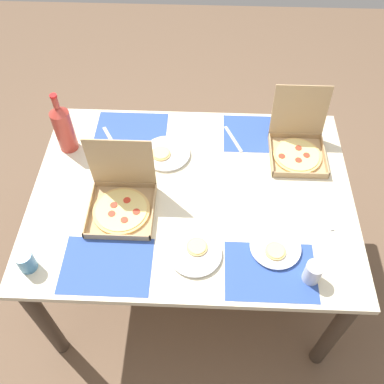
{
  "coord_description": "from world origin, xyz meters",
  "views": [
    {
      "loc": [
        0.05,
        -1.18,
        2.27
      ],
      "look_at": [
        0.0,
        0.0,
        0.75
      ],
      "focal_mm": 39.92,
      "sensor_mm": 36.0,
      "label": 1
    }
  ],
  "objects_px": {
    "pizza_box_corner_left": "(121,200)",
    "cup_red": "(313,272)",
    "pizza_box_corner_right": "(298,146)",
    "soda_bottle": "(63,127)",
    "plate_middle": "(195,253)",
    "plate_far_right": "(275,248)",
    "plate_far_left": "(166,154)",
    "cup_clear_right": "(26,261)"
  },
  "relations": [
    {
      "from": "pizza_box_corner_left",
      "to": "plate_far_left",
      "type": "xyz_separation_m",
      "value": [
        0.17,
        0.32,
        -0.04
      ]
    },
    {
      "from": "cup_clear_right",
      "to": "soda_bottle",
      "type": "bearing_deg",
      "value": 88.43
    },
    {
      "from": "cup_clear_right",
      "to": "pizza_box_corner_right",
      "type": "bearing_deg",
      "value": 30.66
    },
    {
      "from": "pizza_box_corner_right",
      "to": "soda_bottle",
      "type": "distance_m",
      "value": 1.11
    },
    {
      "from": "plate_middle",
      "to": "plate_far_left",
      "type": "bearing_deg",
      "value": 106.64
    },
    {
      "from": "pizza_box_corner_right",
      "to": "plate_far_left",
      "type": "distance_m",
      "value": 0.63
    },
    {
      "from": "plate_far_left",
      "to": "cup_clear_right",
      "type": "bearing_deg",
      "value": -128.44
    },
    {
      "from": "pizza_box_corner_right",
      "to": "plate_middle",
      "type": "relative_size",
      "value": 1.41
    },
    {
      "from": "plate_far_left",
      "to": "pizza_box_corner_right",
      "type": "bearing_deg",
      "value": 3.97
    },
    {
      "from": "cup_clear_right",
      "to": "cup_red",
      "type": "height_order",
      "value": "cup_red"
    },
    {
      "from": "plate_far_right",
      "to": "cup_clear_right",
      "type": "xyz_separation_m",
      "value": [
        -0.98,
        -0.12,
        0.04
      ]
    },
    {
      "from": "pizza_box_corner_right",
      "to": "cup_clear_right",
      "type": "height_order",
      "value": "pizza_box_corner_right"
    },
    {
      "from": "pizza_box_corner_left",
      "to": "pizza_box_corner_right",
      "type": "relative_size",
      "value": 1.05
    },
    {
      "from": "plate_far_left",
      "to": "plate_far_right",
      "type": "height_order",
      "value": "same"
    },
    {
      "from": "plate_far_left",
      "to": "cup_clear_right",
      "type": "height_order",
      "value": "cup_clear_right"
    },
    {
      "from": "plate_far_left",
      "to": "pizza_box_corner_left",
      "type": "bearing_deg",
      "value": -117.73
    },
    {
      "from": "pizza_box_corner_right",
      "to": "cup_clear_right",
      "type": "xyz_separation_m",
      "value": [
        -1.13,
        -0.67,
        -0.0
      ]
    },
    {
      "from": "plate_middle",
      "to": "cup_clear_right",
      "type": "height_order",
      "value": "cup_clear_right"
    },
    {
      "from": "plate_far_left",
      "to": "plate_middle",
      "type": "bearing_deg",
      "value": -73.36
    },
    {
      "from": "pizza_box_corner_right",
      "to": "plate_far_left",
      "type": "relative_size",
      "value": 1.33
    },
    {
      "from": "cup_clear_right",
      "to": "plate_far_right",
      "type": "bearing_deg",
      "value": 7.06
    },
    {
      "from": "pizza_box_corner_right",
      "to": "soda_bottle",
      "type": "xyz_separation_m",
      "value": [
        -1.11,
        -0.01,
        0.09
      ]
    },
    {
      "from": "pizza_box_corner_left",
      "to": "cup_red",
      "type": "distance_m",
      "value": 0.84
    },
    {
      "from": "cup_red",
      "to": "plate_far_right",
      "type": "bearing_deg",
      "value": 135.22
    },
    {
      "from": "plate_far_left",
      "to": "soda_bottle",
      "type": "height_order",
      "value": "soda_bottle"
    },
    {
      "from": "soda_bottle",
      "to": "cup_red",
      "type": "height_order",
      "value": "soda_bottle"
    },
    {
      "from": "plate_middle",
      "to": "cup_clear_right",
      "type": "distance_m",
      "value": 0.66
    },
    {
      "from": "plate_middle",
      "to": "cup_red",
      "type": "xyz_separation_m",
      "value": [
        0.45,
        -0.09,
        0.04
      ]
    },
    {
      "from": "pizza_box_corner_right",
      "to": "cup_clear_right",
      "type": "relative_size",
      "value": 3.32
    },
    {
      "from": "pizza_box_corner_right",
      "to": "plate_far_right",
      "type": "relative_size",
      "value": 1.46
    },
    {
      "from": "plate_middle",
      "to": "plate_far_right",
      "type": "relative_size",
      "value": 1.03
    },
    {
      "from": "pizza_box_corner_left",
      "to": "cup_red",
      "type": "bearing_deg",
      "value": -21.89
    },
    {
      "from": "pizza_box_corner_left",
      "to": "cup_clear_right",
      "type": "bearing_deg",
      "value": -136.89
    },
    {
      "from": "pizza_box_corner_right",
      "to": "plate_middle",
      "type": "xyz_separation_m",
      "value": [
        -0.47,
        -0.58,
        -0.04
      ]
    },
    {
      "from": "pizza_box_corner_left",
      "to": "plate_middle",
      "type": "distance_m",
      "value": 0.4
    },
    {
      "from": "plate_far_left",
      "to": "cup_red",
      "type": "bearing_deg",
      "value": -45.72
    },
    {
      "from": "cup_clear_right",
      "to": "pizza_box_corner_left",
      "type": "bearing_deg",
      "value": 43.11
    },
    {
      "from": "plate_far_right",
      "to": "cup_red",
      "type": "xyz_separation_m",
      "value": [
        0.13,
        -0.13,
        0.04
      ]
    },
    {
      "from": "plate_far_right",
      "to": "pizza_box_corner_left",
      "type": "bearing_deg",
      "value": 164.01
    },
    {
      "from": "plate_far_right",
      "to": "plate_middle",
      "type": "bearing_deg",
      "value": -173.41
    },
    {
      "from": "plate_middle",
      "to": "soda_bottle",
      "type": "distance_m",
      "value": 0.87
    },
    {
      "from": "cup_red",
      "to": "soda_bottle",
      "type": "bearing_deg",
      "value": 148.67
    }
  ]
}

